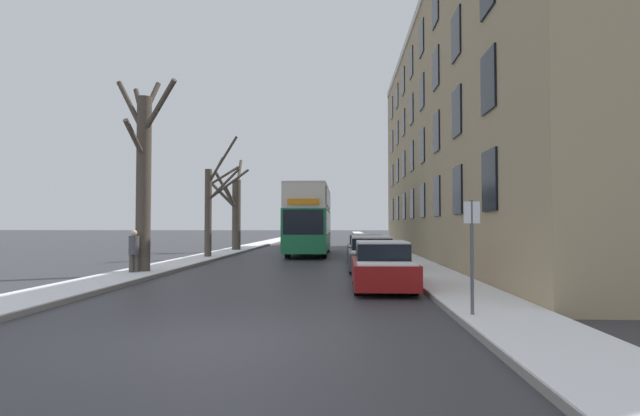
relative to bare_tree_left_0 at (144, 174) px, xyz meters
name	(u,v)px	position (x,y,z in m)	size (l,w,h in m)	color
ground_plane	(207,343)	(5.48, -10.76, -3.90)	(320.00, 320.00, 0.00)	#38383D
sidewalk_left	(279,240)	(-0.08, 42.24, -3.82)	(2.06, 130.00, 0.16)	gray
sidewalk_right	(370,240)	(11.04, 42.24, -3.82)	(2.06, 130.00, 0.16)	gray
terrace_facade_right	(495,131)	(16.56, 10.12, 3.47)	(9.10, 37.13, 14.73)	tan
bare_tree_left_0	(144,174)	(0.00, 0.00, 0.00)	(2.91, 2.35, 7.72)	#4C4238
bare_tree_left_1	(212,205)	(0.34, 8.81, -0.85)	(2.30, 1.91, 6.88)	#4C4238
bare_tree_left_2	(235,210)	(0.03, 16.34, -0.90)	(2.47, 4.25, 6.91)	#4C4238
double_decker_bus	(309,217)	(5.58, 13.24, -1.44)	(2.50, 10.39, 4.35)	#1E7A47
parked_car_0	(382,267)	(8.92, -3.80, -3.23)	(1.77, 4.26, 1.45)	maroon
parked_car_1	(371,255)	(8.92, 2.07, -3.23)	(1.88, 4.41, 1.47)	#474C56
parked_car_2	(365,249)	(8.92, 7.51, -3.23)	(1.89, 4.10, 1.46)	#474C56
oncoming_van	(296,232)	(3.54, 25.53, -2.65)	(2.01, 5.45, 2.32)	#333842
pedestrian_left_sidewalk	(134,251)	(-0.14, -0.49, -2.94)	(0.38, 0.38, 1.75)	#4C4742
street_sign_post	(472,252)	(10.32, -8.86, -2.50)	(0.32, 0.07, 2.44)	#4C4F54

